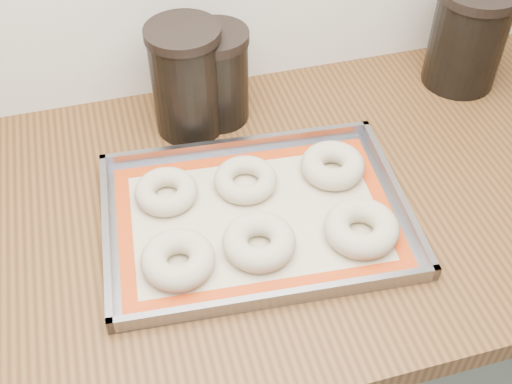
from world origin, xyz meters
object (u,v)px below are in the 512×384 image
object	(u,v)px
bagel_front_left	(178,260)
canister_right	(468,37)
baking_tray	(256,216)
canister_mid	(217,76)
bagel_back_mid	(245,180)
bagel_front_right	(361,228)
bagel_back_right	(333,165)
canister_left	(187,80)
bagel_back_left	(166,191)
bagel_front_mid	(259,242)

from	to	relation	value
bagel_front_left	canister_right	bearing A→B (deg)	27.15
baking_tray	bagel_front_left	world-z (taller)	bagel_front_left
bagel_front_left	canister_mid	bearing A→B (deg)	67.37
baking_tray	bagel_back_mid	bearing A→B (deg)	88.59
bagel_front_right	bagel_back_right	distance (m)	0.14
baking_tray	bagel_front_left	bearing A→B (deg)	-154.04
bagel_front_right	bagel_back_right	xyz separation A→B (m)	(0.01, 0.14, -0.00)
baking_tray	bagel_back_mid	size ratio (longest dim) A/B	4.81
bagel_back_right	bagel_back_mid	bearing A→B (deg)	176.54
bagel_back_mid	canister_left	world-z (taller)	canister_left
bagel_front_right	canister_right	distance (m)	0.47
bagel_back_right	canister_mid	world-z (taller)	canister_mid
canister_left	canister_mid	world-z (taller)	canister_left
baking_tray	bagel_back_left	distance (m)	0.15
canister_left	canister_mid	xyz separation A→B (m)	(0.06, 0.01, -0.01)
bagel_front_right	bagel_back_right	size ratio (longest dim) A/B	1.07
bagel_front_left	canister_left	bearing A→B (deg)	75.62
baking_tray	bagel_front_left	size ratio (longest dim) A/B	4.58
bagel_front_left	bagel_back_mid	size ratio (longest dim) A/B	1.05
baking_tray	canister_right	distance (m)	0.54
bagel_back_right	canister_left	world-z (taller)	canister_left
bagel_front_right	bagel_back_mid	distance (m)	0.20
bagel_back_mid	bagel_back_right	size ratio (longest dim) A/B	0.97
bagel_back_left	canister_mid	xyz separation A→B (m)	(0.13, 0.19, 0.07)
bagel_front_mid	bagel_back_mid	distance (m)	0.13
baking_tray	canister_left	world-z (taller)	canister_left
bagel_back_left	canister_left	world-z (taller)	canister_left
canister_left	canister_right	world-z (taller)	canister_left
bagel_front_left	bagel_back_left	distance (m)	0.14
bagel_back_left	bagel_back_mid	xyz separation A→B (m)	(0.13, -0.01, -0.00)
bagel_front_mid	canister_left	xyz separation A→B (m)	(-0.04, 0.31, 0.08)
canister_right	bagel_back_left	bearing A→B (deg)	-164.15
bagel_front_left	bagel_back_right	world-z (taller)	same
bagel_back_left	bagel_back_right	bearing A→B (deg)	-3.38
bagel_front_left	baking_tray	bearing A→B (deg)	25.96
bagel_back_left	canister_right	xyz separation A→B (m)	(0.60, 0.17, 0.08)
bagel_back_left	canister_left	size ratio (longest dim) A/B	0.50
canister_left	canister_mid	distance (m)	0.06
bagel_front_mid	canister_right	distance (m)	0.58
bagel_back_mid	canister_mid	xyz separation A→B (m)	(0.00, 0.19, 0.07)
bagel_back_right	canister_right	world-z (taller)	canister_right
bagel_front_mid	bagel_front_right	size ratio (longest dim) A/B	0.96
bagel_front_left	canister_mid	xyz separation A→B (m)	(0.14, 0.33, 0.06)
bagel_front_right	canister_left	bearing A→B (deg)	120.35
bagel_front_right	bagel_back_left	size ratio (longest dim) A/B	1.13
bagel_front_left	canister_mid	distance (m)	0.36
bagel_front_right	bagel_back_mid	bearing A→B (deg)	132.99
canister_mid	canister_right	size ratio (longest dim) A/B	0.90
baking_tray	canister_mid	xyz separation A→B (m)	(0.00, 0.26, 0.08)
bagel_front_right	canister_right	world-z (taller)	canister_right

